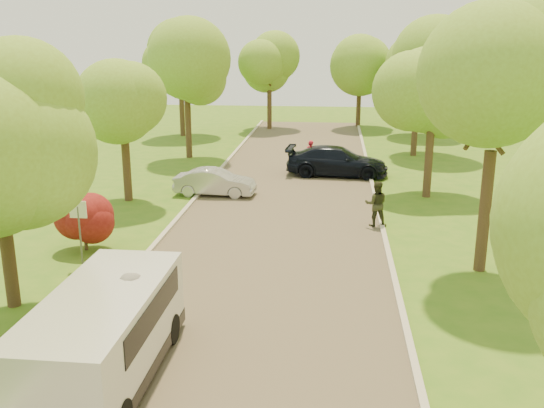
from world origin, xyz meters
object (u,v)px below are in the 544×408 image
at_px(person_olive, 376,204).
at_px(skateboarder, 133,314).
at_px(minivan, 104,335).
at_px(silver_sedan, 215,182).
at_px(street_sign, 79,220).
at_px(person_striped, 311,155).
at_px(longboard, 136,354).
at_px(dark_sedan, 337,161).

bearing_deg(person_olive, skateboarder, 58.80).
height_order(minivan, skateboarder, skateboarder).
bearing_deg(silver_sedan, skateboarder, -172.92).
height_order(street_sign, person_striped, street_sign).
relative_size(street_sign, person_striped, 1.33).
bearing_deg(longboard, street_sign, -39.93).
relative_size(street_sign, longboard, 2.09).
distance_m(skateboarder, person_striped, 20.88).
bearing_deg(person_olive, silver_sedan, -31.07).
distance_m(minivan, longboard, 1.35).
xyz_separation_m(silver_sedan, dark_sedan, (5.60, 4.66, 0.16)).
relative_size(skateboarder, person_olive, 1.10).
distance_m(street_sign, person_striped, 16.64).
bearing_deg(dark_sedan, silver_sedan, 133.78).
distance_m(minivan, silver_sedan, 15.63).
bearing_deg(street_sign, person_striped, 66.35).
xyz_separation_m(street_sign, dark_sedan, (8.10, 13.95, -0.79)).
xyz_separation_m(dark_sedan, person_olive, (1.50, -8.68, 0.12)).
relative_size(silver_sedan, longboard, 3.57).
bearing_deg(skateboarder, dark_sedan, -86.26).
bearing_deg(person_olive, person_striped, -75.17).
bearing_deg(skateboarder, person_olive, -102.59).
bearing_deg(street_sign, silver_sedan, 74.92).
xyz_separation_m(longboard, person_olive, (6.07, 10.68, 0.79)).
height_order(dark_sedan, person_olive, person_olive).
bearing_deg(longboard, skateboarder, -72.97).
relative_size(minivan, dark_sedan, 1.02).
bearing_deg(dark_sedan, person_striped, 52.27).
bearing_deg(minivan, street_sign, 117.03).
distance_m(dark_sedan, person_striped, 1.92).
relative_size(longboard, skateboarder, 0.53).
xyz_separation_m(street_sign, person_striped, (6.67, 15.22, -0.74)).
distance_m(silver_sedan, person_olive, 8.16).
xyz_separation_m(dark_sedan, skateboarder, (-4.57, -19.37, 0.34)).
xyz_separation_m(street_sign, longboard, (3.53, -5.42, -1.45)).
height_order(skateboarder, person_striped, skateboarder).
xyz_separation_m(street_sign, silver_sedan, (2.50, 9.28, -0.95)).
bearing_deg(person_striped, skateboarder, 106.08).
bearing_deg(person_striped, silver_sedan, 79.69).
height_order(minivan, longboard, minivan).
height_order(longboard, person_olive, person_olive).
bearing_deg(minivan, longboard, 70.51).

